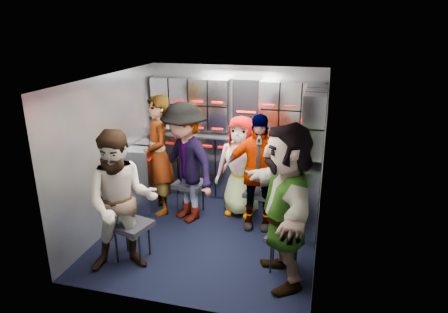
% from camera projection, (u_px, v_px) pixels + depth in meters
% --- Properties ---
extents(floor, '(3.00, 3.00, 0.00)m').
position_uv_depth(floor, '(211.00, 233.00, 5.47)').
color(floor, black).
rests_on(floor, ground).
extents(wall_back, '(2.80, 0.04, 2.10)m').
position_uv_depth(wall_back, '(236.00, 131.00, 6.50)').
color(wall_back, gray).
rests_on(wall_back, ground).
extents(wall_left, '(0.04, 3.00, 2.10)m').
position_uv_depth(wall_left, '(112.00, 152.00, 5.46)').
color(wall_left, gray).
rests_on(wall_left, ground).
extents(wall_right, '(0.04, 3.00, 2.10)m').
position_uv_depth(wall_right, '(322.00, 170.00, 4.79)').
color(wall_right, gray).
rests_on(wall_right, ground).
extents(ceiling, '(2.80, 3.00, 0.02)m').
position_uv_depth(ceiling, '(209.00, 78.00, 4.78)').
color(ceiling, silver).
rests_on(ceiling, wall_back).
extents(cart_bank_back, '(2.68, 0.38, 0.99)m').
position_uv_depth(cart_bank_back, '(233.00, 167.00, 6.49)').
color(cart_bank_back, '#9EA5AE').
rests_on(cart_bank_back, ground).
extents(cart_bank_left, '(0.38, 0.76, 0.99)m').
position_uv_depth(cart_bank_left, '(147.00, 176.00, 6.10)').
color(cart_bank_left, '#9EA5AE').
rests_on(cart_bank_left, ground).
extents(counter, '(2.68, 0.42, 0.03)m').
position_uv_depth(counter, '(233.00, 136.00, 6.32)').
color(counter, '#B2B4B9').
rests_on(counter, cart_bank_back).
extents(locker_bank_back, '(2.68, 0.28, 0.82)m').
position_uv_depth(locker_bank_back, '(235.00, 106.00, 6.22)').
color(locker_bank_back, '#9EA5AE').
rests_on(locker_bank_back, wall_back).
extents(locker_bank_right, '(0.28, 1.00, 0.82)m').
position_uv_depth(locker_bank_right, '(315.00, 120.00, 5.32)').
color(locker_bank_right, '#9EA5AE').
rests_on(locker_bank_right, wall_right).
extents(right_cabinet, '(0.28, 1.20, 1.00)m').
position_uv_depth(right_cabinet, '(309.00, 191.00, 5.55)').
color(right_cabinet, '#9EA5AE').
rests_on(right_cabinet, ground).
extents(coffee_niche, '(0.46, 0.16, 0.84)m').
position_uv_depth(coffee_niche, '(247.00, 107.00, 6.24)').
color(coffee_niche, black).
rests_on(coffee_niche, wall_back).
extents(red_latch_strip, '(2.60, 0.02, 0.03)m').
position_uv_depth(red_latch_strip, '(230.00, 148.00, 6.18)').
color(red_latch_strip, '#B20C07').
rests_on(red_latch_strip, cart_bank_back).
extents(jump_seat_near_left, '(0.49, 0.48, 0.48)m').
position_uv_depth(jump_seat_near_left, '(132.00, 227.00, 4.74)').
color(jump_seat_near_left, black).
rests_on(jump_seat_near_left, ground).
extents(jump_seat_mid_left, '(0.48, 0.46, 0.50)m').
position_uv_depth(jump_seat_mid_left, '(190.00, 186.00, 5.89)').
color(jump_seat_mid_left, black).
rests_on(jump_seat_mid_left, ground).
extents(jump_seat_center, '(0.40, 0.38, 0.40)m').
position_uv_depth(jump_seat_center, '(243.00, 186.00, 6.09)').
color(jump_seat_center, black).
rests_on(jump_seat_center, ground).
extents(jump_seat_mid_right, '(0.43, 0.42, 0.45)m').
position_uv_depth(jump_seat_mid_right, '(259.00, 195.00, 5.69)').
color(jump_seat_mid_right, black).
rests_on(jump_seat_mid_right, ground).
extents(jump_seat_near_right, '(0.46, 0.45, 0.43)m').
position_uv_depth(jump_seat_near_right, '(285.00, 240.00, 4.55)').
color(jump_seat_near_right, black).
rests_on(jump_seat_near_right, ground).
extents(attendant_standing, '(0.71, 0.77, 1.77)m').
position_uv_depth(attendant_standing, '(158.00, 156.00, 5.82)').
color(attendant_standing, black).
rests_on(attendant_standing, ground).
extents(attendant_arc_a, '(1.00, 0.91, 1.67)m').
position_uv_depth(attendant_arc_a, '(122.00, 202.00, 4.44)').
color(attendant_arc_a, black).
rests_on(attendant_arc_a, ground).
extents(attendant_arc_b, '(1.28, 1.14, 1.72)m').
position_uv_depth(attendant_arc_b, '(185.00, 163.00, 5.59)').
color(attendant_arc_b, black).
rests_on(attendant_arc_b, ground).
extents(attendant_arc_c, '(0.76, 0.53, 1.49)m').
position_uv_depth(attendant_arc_c, '(241.00, 166.00, 5.80)').
color(attendant_arc_c, black).
rests_on(attendant_arc_c, ground).
extents(attendant_arc_d, '(0.98, 0.49, 1.62)m').
position_uv_depth(attendant_arc_d, '(257.00, 172.00, 5.39)').
color(attendant_arc_d, black).
rests_on(attendant_arc_d, ground).
extents(attendant_arc_e, '(1.11, 1.76, 1.81)m').
position_uv_depth(attendant_arc_e, '(285.00, 205.00, 4.22)').
color(attendant_arc_e, black).
rests_on(attendant_arc_e, ground).
extents(bottle_left, '(0.07, 0.07, 0.28)m').
position_uv_depth(bottle_left, '(193.00, 125.00, 6.38)').
color(bottle_left, white).
rests_on(bottle_left, counter).
extents(bottle_mid, '(0.07, 0.07, 0.28)m').
position_uv_depth(bottle_mid, '(189.00, 125.00, 6.39)').
color(bottle_mid, white).
rests_on(bottle_mid, counter).
extents(bottle_right, '(0.06, 0.06, 0.24)m').
position_uv_depth(bottle_right, '(289.00, 133.00, 6.02)').
color(bottle_right, white).
rests_on(bottle_right, counter).
extents(cup_left, '(0.08, 0.08, 0.10)m').
position_uv_depth(cup_left, '(180.00, 130.00, 6.45)').
color(cup_left, tan).
rests_on(cup_left, counter).
extents(cup_right, '(0.08, 0.08, 0.09)m').
position_uv_depth(cup_right, '(297.00, 138.00, 6.00)').
color(cup_right, tan).
rests_on(cup_right, counter).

